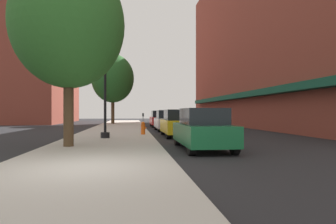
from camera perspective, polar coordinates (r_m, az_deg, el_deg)
name	(u,v)px	position (r m, az deg, el deg)	size (l,w,h in m)	color
ground_plane	(164,129)	(25.93, -0.68, -3.35)	(90.00, 90.00, 0.00)	#232326
sidewalk_slab	(118,128)	(26.80, -9.46, -3.12)	(4.80, 50.00, 0.12)	#B7B2A8
building_right_brick	(265,33)	(33.82, 17.98, 14.18)	(6.80, 40.00, 19.66)	brown
building_far_background	(47,61)	(46.95, -22.17, 8.98)	(6.80, 18.00, 17.75)	brown
lamppost	(105,81)	(16.46, -11.91, 5.89)	(0.48, 0.48, 5.90)	black
fire_hydrant	(143,128)	(18.66, -4.78, -3.05)	(0.33, 0.26, 0.79)	#E05614
parking_meter_near	(143,119)	(23.23, -4.78, -1.40)	(0.14, 0.09, 1.31)	slate
tree_near	(69,25)	(13.25, -18.45, 15.54)	(4.52, 4.52, 7.55)	#4C3823
tree_mid	(113,78)	(37.24, -10.49, 6.31)	(5.14, 5.14, 8.47)	#4C3823
car_green	(203,130)	(12.05, 6.63, -3.34)	(1.80, 4.30, 1.66)	black
car_yellow	(178,123)	(18.33, 1.93, -2.21)	(1.80, 4.30, 1.66)	black
car_white	(167,121)	(24.04, -0.19, -1.69)	(1.80, 4.30, 1.66)	black
car_red	(160,119)	(30.39, -1.60, -1.34)	(1.80, 4.30, 1.66)	black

